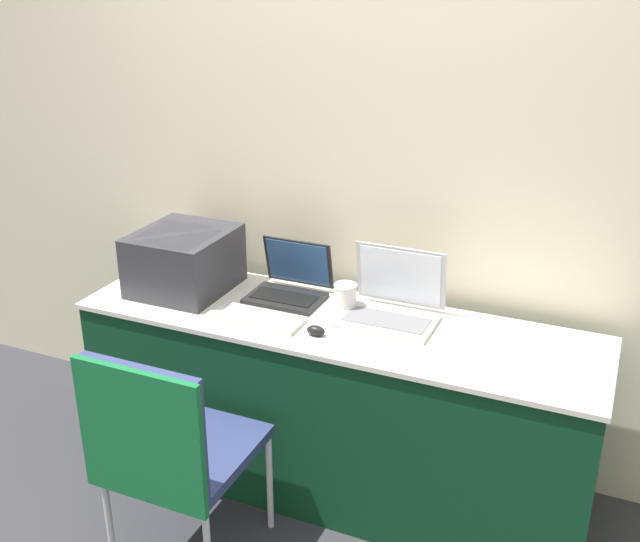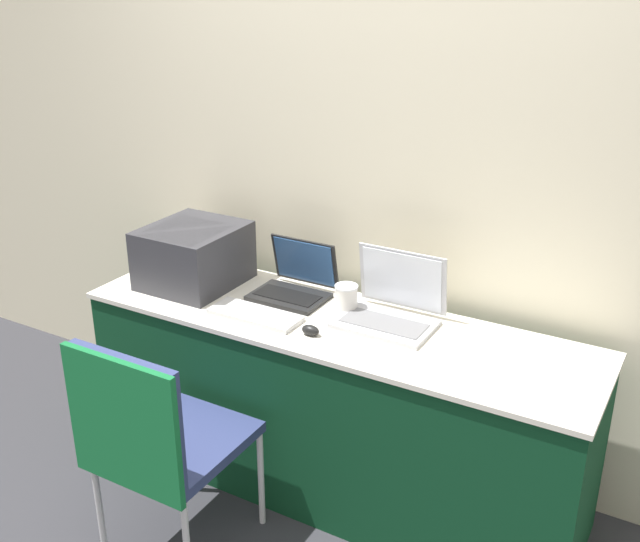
{
  "view_description": "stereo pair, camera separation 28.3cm",
  "coord_description": "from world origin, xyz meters",
  "px_view_note": "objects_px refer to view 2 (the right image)",
  "views": [
    {
      "loc": [
        0.97,
        -2.1,
        2.02
      ],
      "look_at": [
        -0.08,
        0.3,
        0.93
      ],
      "focal_mm": 42.0,
      "sensor_mm": 36.0,
      "label": 1
    },
    {
      "loc": [
        1.23,
        -1.97,
        2.02
      ],
      "look_at": [
        -0.08,
        0.3,
        0.93
      ],
      "focal_mm": 42.0,
      "sensor_mm": 36.0,
      "label": 2
    }
  ],
  "objects_px": {
    "laptop_left": "(295,284)",
    "mouse": "(310,330)",
    "printer": "(193,253)",
    "chair": "(151,434)",
    "external_keyboard": "(255,315)",
    "laptop_right": "(392,307)",
    "coffee_cup": "(345,298)"
  },
  "relations": [
    {
      "from": "printer",
      "to": "laptop_right",
      "type": "height_order",
      "value": "laptop_right"
    },
    {
      "from": "chair",
      "to": "laptop_right",
      "type": "bearing_deg",
      "value": 57.69
    },
    {
      "from": "printer",
      "to": "laptop_left",
      "type": "distance_m",
      "value": 0.45
    },
    {
      "from": "laptop_right",
      "to": "printer",
      "type": "bearing_deg",
      "value": -174.5
    },
    {
      "from": "mouse",
      "to": "external_keyboard",
      "type": "bearing_deg",
      "value": 174.96
    },
    {
      "from": "coffee_cup",
      "to": "mouse",
      "type": "bearing_deg",
      "value": -93.16
    },
    {
      "from": "printer",
      "to": "external_keyboard",
      "type": "relative_size",
      "value": 1.09
    },
    {
      "from": "chair",
      "to": "external_keyboard",
      "type": "bearing_deg",
      "value": 85.95
    },
    {
      "from": "laptop_right",
      "to": "mouse",
      "type": "relative_size",
      "value": 5.08
    },
    {
      "from": "laptop_left",
      "to": "chair",
      "type": "distance_m",
      "value": 0.87
    },
    {
      "from": "external_keyboard",
      "to": "mouse",
      "type": "height_order",
      "value": "mouse"
    },
    {
      "from": "printer",
      "to": "chair",
      "type": "relative_size",
      "value": 0.45
    },
    {
      "from": "laptop_left",
      "to": "mouse",
      "type": "height_order",
      "value": "laptop_left"
    },
    {
      "from": "printer",
      "to": "mouse",
      "type": "height_order",
      "value": "printer"
    },
    {
      "from": "laptop_right",
      "to": "coffee_cup",
      "type": "bearing_deg",
      "value": -177.1
    },
    {
      "from": "printer",
      "to": "mouse",
      "type": "xyz_separation_m",
      "value": [
        0.67,
        -0.17,
        -0.12
      ]
    },
    {
      "from": "laptop_left",
      "to": "mouse",
      "type": "xyz_separation_m",
      "value": [
        0.24,
        -0.28,
        -0.03
      ]
    },
    {
      "from": "printer",
      "to": "chair",
      "type": "bearing_deg",
      "value": -62.7
    },
    {
      "from": "mouse",
      "to": "chair",
      "type": "bearing_deg",
      "value": -118.8
    },
    {
      "from": "laptop_left",
      "to": "laptop_right",
      "type": "distance_m",
      "value": 0.45
    },
    {
      "from": "external_keyboard",
      "to": "laptop_right",
      "type": "bearing_deg",
      "value": 26.4
    },
    {
      "from": "external_keyboard",
      "to": "coffee_cup",
      "type": "height_order",
      "value": "coffee_cup"
    },
    {
      "from": "coffee_cup",
      "to": "chair",
      "type": "xyz_separation_m",
      "value": [
        -0.31,
        -0.79,
        -0.26
      ]
    },
    {
      "from": "printer",
      "to": "laptop_right",
      "type": "xyz_separation_m",
      "value": [
        0.88,
        0.08,
        -0.08
      ]
    },
    {
      "from": "laptop_left",
      "to": "external_keyboard",
      "type": "relative_size",
      "value": 0.82
    },
    {
      "from": "printer",
      "to": "chair",
      "type": "xyz_separation_m",
      "value": [
        0.37,
        -0.72,
        -0.34
      ]
    },
    {
      "from": "external_keyboard",
      "to": "mouse",
      "type": "xyz_separation_m",
      "value": [
        0.26,
        -0.02,
        0.01
      ]
    },
    {
      "from": "laptop_left",
      "to": "coffee_cup",
      "type": "relative_size",
      "value": 2.74
    },
    {
      "from": "printer",
      "to": "chair",
      "type": "height_order",
      "value": "printer"
    },
    {
      "from": "mouse",
      "to": "laptop_right",
      "type": "bearing_deg",
      "value": 50.99
    },
    {
      "from": "laptop_right",
      "to": "chair",
      "type": "distance_m",
      "value": 0.98
    },
    {
      "from": "laptop_left",
      "to": "mouse",
      "type": "distance_m",
      "value": 0.37
    }
  ]
}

